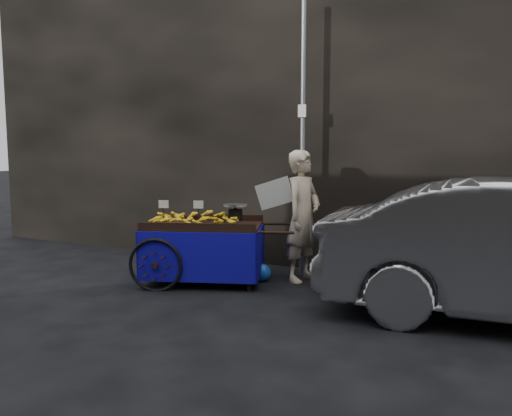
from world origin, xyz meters
The scene contains 6 objects.
ground centered at (0.00, 0.00, 0.00)m, with size 80.00×80.00×0.00m, color black.
building_wall centered at (0.39, 2.60, 2.50)m, with size 13.50×2.00×5.00m.
street_pole centered at (0.30, 1.30, 2.01)m, with size 0.12×0.10×4.00m.
banana_cart centered at (-0.79, 0.21, 0.73)m, with size 2.36×1.65×1.18m.
vendor centered at (0.45, 0.92, 0.92)m, with size 0.93×0.74×1.84m.
plastic_bag centered at (-0.04, 0.61, 0.12)m, with size 0.27×0.22×0.25m, color blue.
Camera 1 is at (2.95, -5.58, 1.81)m, focal length 35.00 mm.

